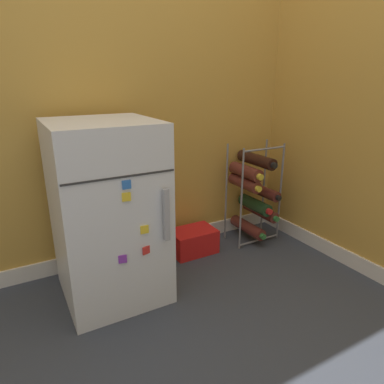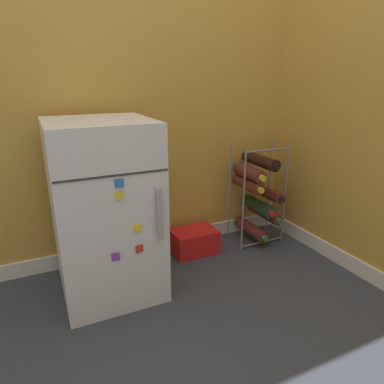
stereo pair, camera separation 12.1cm
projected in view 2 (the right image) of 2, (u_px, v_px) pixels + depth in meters
The scene contains 5 objects.
ground_plane at pixel (178, 307), 1.63m from camera, with size 14.00×14.00×0.00m, color #333842.
wall_back at pixel (127, 38), 1.79m from camera, with size 7.04×0.07×2.50m.
mini_fridge at pixel (105, 210), 1.65m from camera, with size 0.47×0.52×0.86m.
wine_rack at pixel (257, 195), 2.20m from camera, with size 0.33×0.33×0.65m.
soda_box at pixel (194, 241), 2.13m from camera, with size 0.27×0.19×0.15m.
Camera 2 is at (-0.52, -1.27, 1.04)m, focal length 32.00 mm.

